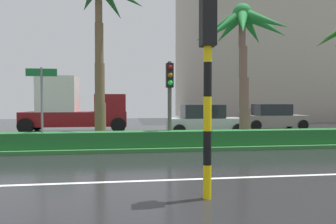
# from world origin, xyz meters

# --- Properties ---
(ground_plane) EXTENTS (90.00, 42.00, 0.10)m
(ground_plane) POSITION_xyz_m (0.00, 9.00, -0.05)
(ground_plane) COLOR black
(median_strip) EXTENTS (85.50, 4.00, 0.15)m
(median_strip) POSITION_xyz_m (0.00, 8.00, 0.07)
(median_strip) COLOR #2D6B33
(median_strip) RESTS_ON ground_plane
(palm_tree_centre) EXTENTS (4.23, 3.97, 7.35)m
(palm_tree_centre) POSITION_xyz_m (3.50, 8.25, 5.95)
(palm_tree_centre) COLOR brown
(palm_tree_centre) RESTS_ON median_strip
(palm_tree_centre_right) EXTENTS (4.66, 4.63, 6.31)m
(palm_tree_centre_right) POSITION_xyz_m (10.01, 8.58, 5.08)
(palm_tree_centre_right) COLOR brown
(palm_tree_centre_right) RESTS_ON median_strip
(traffic_signal_median_right) EXTENTS (0.28, 0.43, 3.34)m
(traffic_signal_median_right) POSITION_xyz_m (6.35, 6.83, 2.45)
(traffic_signal_median_right) COLOR #4C4C47
(traffic_signal_median_right) RESTS_ON median_strip
(street_name_sign) EXTENTS (1.10, 0.08, 3.00)m
(street_name_sign) POSITION_xyz_m (1.56, 6.49, 2.08)
(street_name_sign) COLOR slate
(street_name_sign) RESTS_ON median_strip
(traffic_signal_foreground) EXTENTS (0.28, 0.43, 4.00)m
(traffic_signal_foreground) POSITION_xyz_m (6.20, 0.50, 2.75)
(traffic_signal_foreground) COLOR yellow
(traffic_signal_foreground) RESTS_ON ground_plane
(box_truck_lead) EXTENTS (6.40, 2.64, 3.46)m
(box_truck_lead) POSITION_xyz_m (1.38, 14.92, 1.55)
(box_truck_lead) COLOR maroon
(box_truck_lead) RESTS_ON ground_plane
(car_in_traffic_second) EXTENTS (4.30, 2.02, 1.72)m
(car_in_traffic_second) POSITION_xyz_m (9.06, 11.89, 0.83)
(car_in_traffic_second) COLOR silver
(car_in_traffic_second) RESTS_ON ground_plane
(car_in_traffic_third) EXTENTS (4.30, 2.02, 1.72)m
(car_in_traffic_third) POSITION_xyz_m (14.67, 14.81, 0.83)
(car_in_traffic_third) COLOR gray
(car_in_traffic_third) RESTS_ON ground_plane
(building_far_right) EXTENTS (21.88, 15.32, 15.42)m
(building_far_right) POSITION_xyz_m (22.12, 27.95, 7.71)
(building_far_right) COLOR #A89E8E
(building_far_right) RESTS_ON ground_plane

